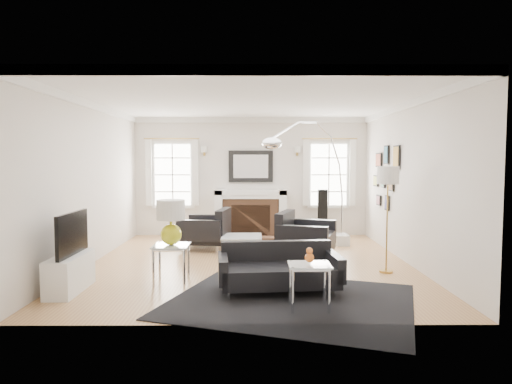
{
  "coord_description": "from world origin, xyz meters",
  "views": [
    {
      "loc": [
        0.07,
        -7.85,
        1.8
      ],
      "look_at": [
        0.11,
        0.3,
        1.23
      ],
      "focal_mm": 32.0,
      "sensor_mm": 36.0,
      "label": 1
    }
  ],
  "objects_px": {
    "armchair_right": "(303,237)",
    "arc_floor_lamp": "(310,179)",
    "coffee_table": "(242,237)",
    "gourd_lamp": "(171,219)",
    "armchair_left": "(208,230)",
    "sofa": "(279,270)",
    "fireplace": "(251,214)"
  },
  "relations": [
    {
      "from": "armchair_right",
      "to": "coffee_table",
      "type": "xyz_separation_m",
      "value": [
        -1.13,
        0.5,
        -0.08
      ]
    },
    {
      "from": "fireplace",
      "to": "armchair_left",
      "type": "relative_size",
      "value": 1.52
    },
    {
      "from": "gourd_lamp",
      "to": "armchair_left",
      "type": "bearing_deg",
      "value": 83.97
    },
    {
      "from": "armchair_left",
      "to": "gourd_lamp",
      "type": "bearing_deg",
      "value": -96.03
    },
    {
      "from": "sofa",
      "to": "arc_floor_lamp",
      "type": "distance_m",
      "value": 3.1
    },
    {
      "from": "armchair_left",
      "to": "armchair_right",
      "type": "distance_m",
      "value": 2.06
    },
    {
      "from": "gourd_lamp",
      "to": "sofa",
      "type": "bearing_deg",
      "value": -15.46
    },
    {
      "from": "armchair_left",
      "to": "gourd_lamp",
      "type": "distance_m",
      "value": 2.65
    },
    {
      "from": "armchair_right",
      "to": "arc_floor_lamp",
      "type": "xyz_separation_m",
      "value": [
        0.2,
        0.72,
        1.04
      ]
    },
    {
      "from": "gourd_lamp",
      "to": "arc_floor_lamp",
      "type": "distance_m",
      "value": 3.33
    },
    {
      "from": "fireplace",
      "to": "sofa",
      "type": "xyz_separation_m",
      "value": [
        0.41,
        -4.5,
        -0.25
      ]
    },
    {
      "from": "armchair_right",
      "to": "arc_floor_lamp",
      "type": "distance_m",
      "value": 1.28
    },
    {
      "from": "sofa",
      "to": "gourd_lamp",
      "type": "distance_m",
      "value": 1.73
    },
    {
      "from": "armchair_left",
      "to": "coffee_table",
      "type": "distance_m",
      "value": 0.83
    },
    {
      "from": "armchair_right",
      "to": "gourd_lamp",
      "type": "xyz_separation_m",
      "value": [
        -2.1,
        -1.63,
        0.55
      ]
    },
    {
      "from": "armchair_left",
      "to": "arc_floor_lamp",
      "type": "height_order",
      "value": "arc_floor_lamp"
    },
    {
      "from": "fireplace",
      "to": "coffee_table",
      "type": "relative_size",
      "value": 2.22
    },
    {
      "from": "coffee_table",
      "to": "gourd_lamp",
      "type": "height_order",
      "value": "gourd_lamp"
    },
    {
      "from": "sofa",
      "to": "armchair_right",
      "type": "xyz_separation_m",
      "value": [
        0.55,
        2.06,
        0.1
      ]
    },
    {
      "from": "fireplace",
      "to": "sofa",
      "type": "relative_size",
      "value": 0.99
    },
    {
      "from": "coffee_table",
      "to": "gourd_lamp",
      "type": "bearing_deg",
      "value": -114.54
    },
    {
      "from": "armchair_left",
      "to": "armchair_right",
      "type": "relative_size",
      "value": 0.87
    },
    {
      "from": "armchair_right",
      "to": "sofa",
      "type": "bearing_deg",
      "value": -105.1
    },
    {
      "from": "coffee_table",
      "to": "armchair_left",
      "type": "bearing_deg",
      "value": 147.62
    },
    {
      "from": "coffee_table",
      "to": "sofa",
      "type": "bearing_deg",
      "value": -77.32
    },
    {
      "from": "coffee_table",
      "to": "arc_floor_lamp",
      "type": "relative_size",
      "value": 0.29
    },
    {
      "from": "fireplace",
      "to": "sofa",
      "type": "height_order",
      "value": "fireplace"
    },
    {
      "from": "arc_floor_lamp",
      "to": "sofa",
      "type": "bearing_deg",
      "value": -105.17
    },
    {
      "from": "fireplace",
      "to": "armchair_left",
      "type": "bearing_deg",
      "value": -119.82
    },
    {
      "from": "fireplace",
      "to": "arc_floor_lamp",
      "type": "relative_size",
      "value": 0.64
    },
    {
      "from": "coffee_table",
      "to": "gourd_lamp",
      "type": "relative_size",
      "value": 1.17
    },
    {
      "from": "armchair_right",
      "to": "gourd_lamp",
      "type": "distance_m",
      "value": 2.71
    }
  ]
}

